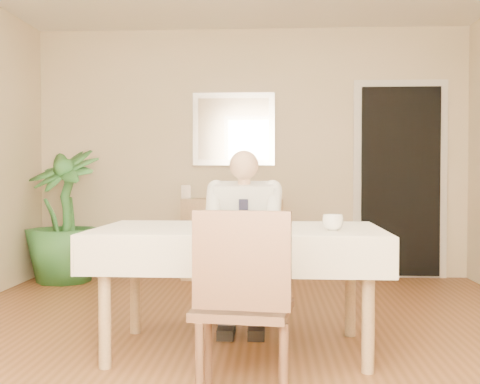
# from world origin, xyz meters

# --- Properties ---
(room) EXTENTS (5.00, 5.02, 2.60)m
(room) POSITION_xyz_m (0.00, 0.00, 1.30)
(room) COLOR brown
(room) RESTS_ON ground
(window) EXTENTS (1.34, 0.04, 1.44)m
(window) POSITION_xyz_m (0.00, -2.47, 1.45)
(window) COLOR beige
(window) RESTS_ON room
(doorway) EXTENTS (0.96, 0.07, 2.10)m
(doorway) POSITION_xyz_m (1.55, 2.46, 1.00)
(doorway) COLOR beige
(doorway) RESTS_ON ground
(mirror) EXTENTS (0.86, 0.04, 0.76)m
(mirror) POSITION_xyz_m (-0.18, 2.47, 1.55)
(mirror) COLOR silver
(mirror) RESTS_ON room
(dining_table) EXTENTS (1.73, 1.04, 0.75)m
(dining_table) POSITION_xyz_m (0.02, -0.21, 0.67)
(dining_table) COLOR tan
(dining_table) RESTS_ON ground
(chair_far) EXTENTS (0.47, 0.47, 0.89)m
(chair_far) POSITION_xyz_m (0.02, 0.67, 0.50)
(chair_far) COLOR #3B2215
(chair_far) RESTS_ON ground
(chair_near) EXTENTS (0.49, 0.49, 0.92)m
(chair_near) POSITION_xyz_m (0.09, -1.13, 0.52)
(chair_near) COLOR #3B2215
(chair_near) RESTS_ON ground
(seated_man) EXTENTS (0.48, 0.72, 1.24)m
(seated_man) POSITION_xyz_m (0.02, 0.38, 0.69)
(seated_man) COLOR white
(seated_man) RESTS_ON ground
(plate) EXTENTS (0.26, 0.26, 0.02)m
(plate) POSITION_xyz_m (0.06, 0.03, 0.76)
(plate) COLOR white
(plate) RESTS_ON dining_table
(food) EXTENTS (0.14, 0.14, 0.06)m
(food) POSITION_xyz_m (0.06, 0.03, 0.78)
(food) COLOR brown
(food) RESTS_ON dining_table
(knife) EXTENTS (0.01, 0.13, 0.01)m
(knife) POSITION_xyz_m (0.10, -0.03, 0.78)
(knife) COLOR silver
(knife) RESTS_ON dining_table
(fork) EXTENTS (0.01, 0.13, 0.01)m
(fork) POSITION_xyz_m (0.02, -0.03, 0.78)
(fork) COLOR silver
(fork) RESTS_ON dining_table
(coffee_mug) EXTENTS (0.14, 0.14, 0.09)m
(coffee_mug) POSITION_xyz_m (0.57, -0.40, 0.80)
(coffee_mug) COLOR white
(coffee_mug) RESTS_ON dining_table
(sideboard) EXTENTS (1.03, 0.35, 0.82)m
(sideboard) POSITION_xyz_m (-0.18, 2.32, 0.41)
(sideboard) COLOR tan
(sideboard) RESTS_ON ground
(photo_frame_left) EXTENTS (0.10, 0.02, 0.14)m
(photo_frame_left) POSITION_xyz_m (-0.67, 2.36, 0.89)
(photo_frame_left) COLOR silver
(photo_frame_left) RESTS_ON sideboard
(photo_frame_center) EXTENTS (0.10, 0.02, 0.14)m
(photo_frame_center) POSITION_xyz_m (-0.36, 2.40, 0.89)
(photo_frame_center) COLOR silver
(photo_frame_center) RESTS_ON sideboard
(photo_frame_right) EXTENTS (0.10, 0.02, 0.14)m
(photo_frame_right) POSITION_xyz_m (-0.12, 2.39, 0.89)
(photo_frame_right) COLOR silver
(photo_frame_right) RESTS_ON sideboard
(potted_palm) EXTENTS (0.98, 0.98, 1.32)m
(potted_palm) POSITION_xyz_m (-1.85, 2.04, 0.66)
(potted_palm) COLOR #295E28
(potted_palm) RESTS_ON ground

